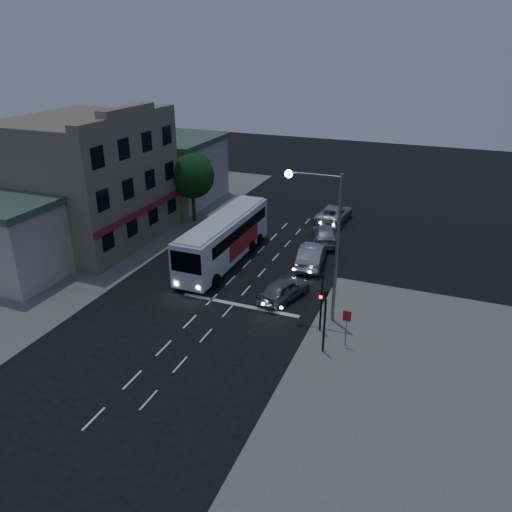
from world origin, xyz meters
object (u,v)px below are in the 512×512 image
at_px(car_sedan_a, 312,255).
at_px(car_sedan_c, 334,213).
at_px(streetlight, 327,232).
at_px(traffic_signal_side, 325,314).
at_px(traffic_signal_main, 322,295).
at_px(car_sedan_b, 325,234).
at_px(car_suv, 284,289).
at_px(regulatory_sign, 347,322).
at_px(tour_bus, 224,238).
at_px(street_tree, 192,174).

bearing_deg(car_sedan_a, car_sedan_c, -92.80).
height_order(car_sedan_a, streetlight, streetlight).
bearing_deg(traffic_signal_side, traffic_signal_main, 109.49).
distance_m(car_sedan_b, traffic_signal_side, 16.29).
bearing_deg(traffic_signal_side, car_sedan_b, 104.02).
distance_m(car_suv, car_sedan_c, 16.13).
relative_size(car_sedan_a, regulatory_sign, 2.24).
height_order(tour_bus, traffic_signal_main, traffic_signal_main).
bearing_deg(traffic_signal_main, traffic_signal_side, -70.51).
distance_m(car_sedan_b, car_sedan_c, 5.43).
bearing_deg(tour_bus, car_suv, -32.76).
bearing_deg(car_sedan_c, car_sedan_b, 98.37).
distance_m(tour_bus, regulatory_sign, 13.65).
relative_size(car_sedan_b, street_tree, 0.78).
height_order(car_suv, street_tree, street_tree).
bearing_deg(car_sedan_a, traffic_signal_side, 101.94).
distance_m(tour_bus, street_tree, 10.03).
xyz_separation_m(car_sedan_c, traffic_signal_side, (4.45, -21.13, 1.68)).
bearing_deg(car_sedan_b, street_tree, -18.29).
relative_size(tour_bus, car_suv, 2.77).
relative_size(car_sedan_a, car_sedan_b, 1.02).
height_order(car_sedan_a, street_tree, street_tree).
bearing_deg(regulatory_sign, car_suv, 140.77).
bearing_deg(car_sedan_a, car_sedan_b, -94.35).
xyz_separation_m(tour_bus, car_sedan_b, (6.12, 6.73, -1.24)).
relative_size(streetlight, street_tree, 1.45).
height_order(car_sedan_a, traffic_signal_main, traffic_signal_main).
height_order(car_sedan_a, car_sedan_b, car_sedan_a).
relative_size(traffic_signal_main, streetlight, 0.46).
xyz_separation_m(traffic_signal_side, streetlight, (-0.96, 3.40, 3.31)).
distance_m(car_sedan_b, streetlight, 13.63).
relative_size(car_suv, streetlight, 0.47).
height_order(tour_bus, streetlight, streetlight).
distance_m(car_sedan_a, car_sedan_b, 4.88).
bearing_deg(car_suv, car_sedan_c, -70.86).
bearing_deg(tour_bus, car_sedan_a, 16.74).
bearing_deg(streetlight, car_sedan_c, 101.15).
xyz_separation_m(streetlight, street_tree, (-15.55, 12.82, -1.23)).
height_order(car_sedan_b, car_sedan_c, car_sedan_c).
bearing_deg(traffic_signal_side, car_sedan_c, 101.89).
relative_size(traffic_signal_main, regulatory_sign, 1.86).
distance_m(tour_bus, car_suv, 7.39).
xyz_separation_m(car_sedan_b, car_sedan_c, (-0.52, 5.41, 0.04)).
relative_size(tour_bus, regulatory_sign, 5.34).
height_order(tour_bus, car_suv, tour_bus).
xyz_separation_m(traffic_signal_main, traffic_signal_side, (0.70, -1.98, 0.00)).
bearing_deg(car_sedan_c, car_sedan_a, 96.98).
bearing_deg(street_tree, car_sedan_c, 22.12).
distance_m(car_sedan_b, traffic_signal_main, 14.22).
relative_size(car_sedan_a, streetlight, 0.55).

